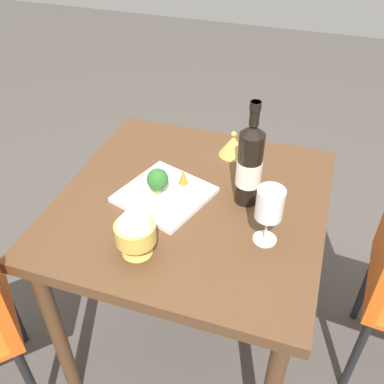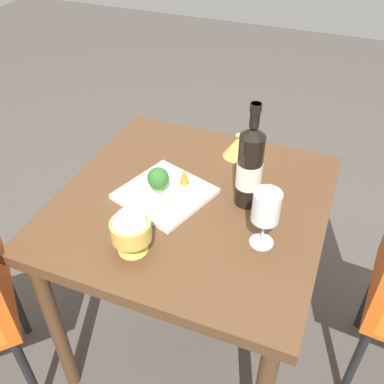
{
  "view_description": "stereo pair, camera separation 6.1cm",
  "coord_description": "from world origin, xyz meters",
  "views": [
    {
      "loc": [
        0.99,
        0.32,
        1.62
      ],
      "look_at": [
        0.0,
        0.0,
        0.78
      ],
      "focal_mm": 40.34,
      "sensor_mm": 36.0,
      "label": 1
    },
    {
      "loc": [
        0.97,
        0.38,
        1.62
      ],
      "look_at": [
        0.0,
        0.0,
        0.78
      ],
      "focal_mm": 40.34,
      "sensor_mm": 36.0,
      "label": 2
    }
  ],
  "objects": [
    {
      "name": "broccoli_floret",
      "position": [
        0.02,
        -0.11,
        0.81
      ],
      "size": [
        0.07,
        0.07,
        0.09
      ],
      "color": "#729E4C",
      "rests_on": "serving_plate"
    },
    {
      "name": "dining_table",
      "position": [
        0.0,
        0.0,
        0.65
      ],
      "size": [
        0.83,
        0.83,
        0.75
      ],
      "color": "brown",
      "rests_on": "ground_plane"
    },
    {
      "name": "wine_glass",
      "position": [
        0.1,
        0.25,
        0.88
      ],
      "size": [
        0.08,
        0.08,
        0.18
      ],
      "color": "white",
      "rests_on": "dining_table"
    },
    {
      "name": "carrot_garnish_left",
      "position": [
        -0.05,
        -0.05,
        0.79
      ],
      "size": [
        0.03,
        0.03,
        0.05
      ],
      "color": "orange",
      "rests_on": "serving_plate"
    },
    {
      "name": "ground_plane",
      "position": [
        0.0,
        0.0,
        0.0
      ],
      "size": [
        8.0,
        8.0,
        0.0
      ],
      "primitive_type": "plane",
      "color": "#4C4742"
    },
    {
      "name": "serving_plate",
      "position": [
        0.01,
        -0.09,
        0.76
      ],
      "size": [
        0.32,
        0.32,
        0.02
      ],
      "rotation": [
        0.0,
        0.0,
        -0.32
      ],
      "color": "white",
      "rests_on": "dining_table"
    },
    {
      "name": "rice_bowl",
      "position": [
        0.26,
        -0.07,
        0.82
      ],
      "size": [
        0.11,
        0.11,
        0.14
      ],
      "color": "gold",
      "rests_on": "dining_table"
    },
    {
      "name": "rice_bowl_lid",
      "position": [
        -0.29,
        0.06,
        0.79
      ],
      "size": [
        0.1,
        0.1,
        0.09
      ],
      "color": "gold",
      "rests_on": "dining_table"
    },
    {
      "name": "wine_bottle",
      "position": [
        -0.05,
        0.16,
        0.88
      ],
      "size": [
        0.08,
        0.08,
        0.34
      ],
      "color": "black",
      "rests_on": "dining_table"
    }
  ]
}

